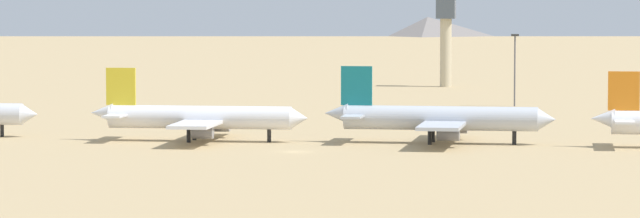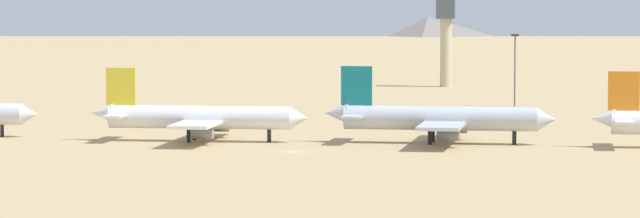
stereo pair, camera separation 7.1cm
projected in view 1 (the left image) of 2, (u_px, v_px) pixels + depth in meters
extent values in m
plane|color=tan|center=(294.00, 152.00, 296.41)|extent=(4000.00, 4000.00, 0.00)
cone|color=silver|center=(30.00, 114.00, 325.56)|extent=(3.18, 3.94, 3.79)
cylinder|color=black|center=(2.00, 131.00, 326.31)|extent=(0.70, 0.70, 2.20)
cylinder|color=white|center=(200.00, 117.00, 316.44)|extent=(33.03, 4.62, 4.12)
cone|color=white|center=(299.00, 118.00, 314.00)|extent=(3.15, 3.96, 3.92)
cone|color=white|center=(102.00, 113.00, 318.82)|extent=(4.17, 3.56, 3.50)
cube|color=yellow|center=(121.00, 86.00, 318.02)|extent=(5.37, 0.60, 6.70)
cube|color=white|center=(127.00, 113.00, 322.44)|extent=(3.40, 7.06, 0.37)
cube|color=white|center=(115.00, 116.00, 314.29)|extent=(3.40, 7.06, 0.37)
cube|color=white|center=(206.00, 121.00, 316.34)|extent=(7.50, 33.07, 0.58)
cylinder|color=slate|center=(220.00, 126.00, 323.94)|extent=(3.74, 2.32, 2.27)
cylinder|color=slate|center=(203.00, 132.00, 308.66)|extent=(3.74, 2.32, 2.27)
cylinder|color=black|center=(269.00, 136.00, 314.96)|extent=(0.72, 0.72, 2.27)
cylinder|color=black|center=(194.00, 134.00, 319.31)|extent=(0.72, 0.72, 2.27)
cylinder|color=black|center=(189.00, 136.00, 314.42)|extent=(0.72, 0.72, 2.27)
cylinder|color=silver|center=(440.00, 118.00, 312.01)|extent=(34.20, 4.76, 4.27)
cone|color=silver|center=(547.00, 119.00, 308.95)|extent=(3.26, 4.10, 4.05)
cone|color=silver|center=(336.00, 113.00, 315.03)|extent=(4.32, 3.69, 3.63)
cube|color=#14727A|center=(357.00, 86.00, 314.09)|extent=(5.56, 0.61, 6.94)
cube|color=silver|center=(360.00, 113.00, 318.64)|extent=(3.52, 7.30, 0.38)
cube|color=silver|center=(353.00, 116.00, 310.24)|extent=(3.52, 7.30, 0.38)
cube|color=silver|center=(446.00, 122.00, 311.88)|extent=(7.75, 34.24, 0.60)
cylinder|color=slate|center=(457.00, 127.00, 319.68)|extent=(3.87, 2.40, 2.35)
cylinder|color=slate|center=(448.00, 134.00, 303.93)|extent=(3.87, 2.40, 2.35)
cylinder|color=black|center=(514.00, 138.00, 310.10)|extent=(0.75, 0.75, 2.35)
cylinder|color=black|center=(433.00, 136.00, 315.02)|extent=(0.75, 0.75, 2.35)
cylinder|color=black|center=(430.00, 138.00, 309.98)|extent=(0.75, 0.75, 2.35)
cone|color=white|center=(603.00, 119.00, 304.64)|extent=(4.18, 3.58, 3.51)
cube|color=orange|center=(624.00, 91.00, 303.84)|extent=(5.37, 0.60, 6.71)
cube|color=white|center=(623.00, 118.00, 308.26)|extent=(3.42, 7.07, 0.37)
cube|color=white|center=(624.00, 122.00, 300.10)|extent=(3.42, 7.07, 0.37)
cylinder|color=#C6B793|center=(446.00, 53.00, 490.54)|extent=(3.20, 3.20, 18.88)
cube|color=#4C5660|center=(446.00, 9.00, 489.71)|extent=(5.20, 5.20, 5.33)
cylinder|color=#59595E|center=(515.00, 71.00, 409.72)|extent=(0.36, 0.36, 16.23)
cube|color=#333333|center=(515.00, 35.00, 409.15)|extent=(1.80, 0.50, 0.50)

